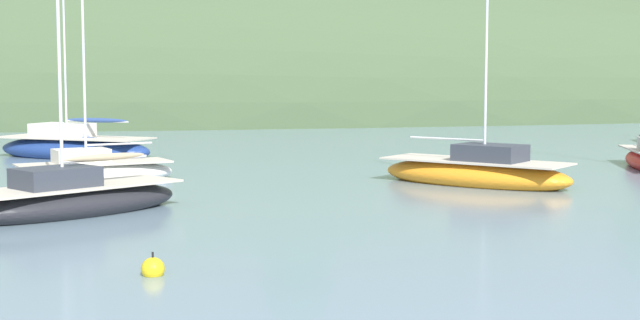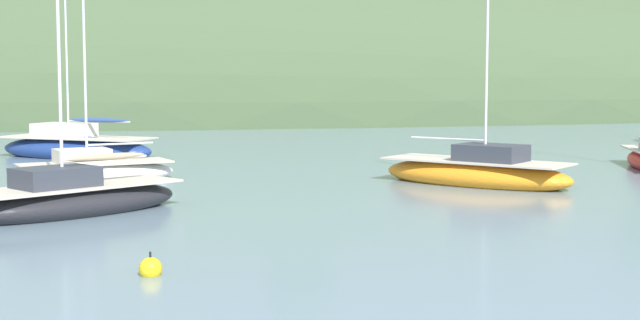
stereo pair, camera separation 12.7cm
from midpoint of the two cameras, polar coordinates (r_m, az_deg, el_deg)
name	(u,v)px [view 2 (the right image)]	position (r m, az deg, el deg)	size (l,w,h in m)	color
far_shoreline_hill	(195,117)	(79.01, -7.84, 2.71)	(150.00, 36.00, 29.94)	#425638
sailboat_red_portside	(94,172)	(32.35, -13.96, -0.72)	(5.95, 3.48, 7.61)	white
sailboat_blue_center	(72,199)	(25.04, -15.24, -2.41)	(6.45, 5.31, 8.19)	#232328
sailboat_grey_yawl	(75,147)	(42.07, -15.12, 0.79)	(7.92, 6.48, 10.68)	navy
sailboat_white_near	(477,172)	(31.07, 10.00, -0.78)	(6.30, 6.72, 8.91)	orange
mooring_buoy_outer	(151,269)	(17.15, -10.44, -6.77)	(0.44, 0.44, 0.54)	yellow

